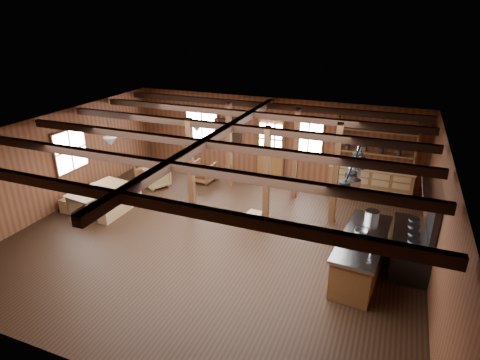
{
  "coord_description": "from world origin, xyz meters",
  "views": [
    {
      "loc": [
        3.92,
        -8.1,
        5.35
      ],
      "look_at": [
        0.38,
        0.71,
        1.39
      ],
      "focal_mm": 30.0,
      "sensor_mm": 36.0,
      "label": 1
    }
  ],
  "objects_px": {
    "dining_table": "(100,198)",
    "armchair_a": "(146,173)",
    "kitchen_island": "(361,255)",
    "armchair_b": "(203,172)",
    "armchair_c": "(156,177)",
    "commercial_range": "(414,243)"
  },
  "relations": [
    {
      "from": "commercial_range",
      "to": "dining_table",
      "type": "bearing_deg",
      "value": -178.97
    },
    {
      "from": "kitchen_island",
      "to": "dining_table",
      "type": "height_order",
      "value": "kitchen_island"
    },
    {
      "from": "armchair_a",
      "to": "armchair_b",
      "type": "distance_m",
      "value": 1.93
    },
    {
      "from": "kitchen_island",
      "to": "commercial_range",
      "type": "distance_m",
      "value": 1.25
    },
    {
      "from": "kitchen_island",
      "to": "armchair_a",
      "type": "height_order",
      "value": "kitchen_island"
    },
    {
      "from": "commercial_range",
      "to": "armchair_c",
      "type": "distance_m",
      "value": 8.1
    },
    {
      "from": "kitchen_island",
      "to": "dining_table",
      "type": "relative_size",
      "value": 1.48
    },
    {
      "from": "kitchen_island",
      "to": "armchair_b",
      "type": "relative_size",
      "value": 3.41
    },
    {
      "from": "armchair_a",
      "to": "armchair_c",
      "type": "relative_size",
      "value": 1.0
    },
    {
      "from": "dining_table",
      "to": "armchair_a",
      "type": "bearing_deg",
      "value": 3.48
    },
    {
      "from": "armchair_b",
      "to": "dining_table",
      "type": "bearing_deg",
      "value": 63.19
    },
    {
      "from": "dining_table",
      "to": "armchair_c",
      "type": "xyz_separation_m",
      "value": [
        0.66,
        1.98,
        0.04
      ]
    },
    {
      "from": "dining_table",
      "to": "armchair_c",
      "type": "bearing_deg",
      "value": -10.61
    },
    {
      "from": "dining_table",
      "to": "kitchen_island",
      "type": "bearing_deg",
      "value": -85.86
    },
    {
      "from": "armchair_c",
      "to": "kitchen_island",
      "type": "bearing_deg",
      "value": -170.98
    },
    {
      "from": "dining_table",
      "to": "armchair_b",
      "type": "distance_m",
      "value": 3.52
    },
    {
      "from": "armchair_a",
      "to": "armchair_b",
      "type": "bearing_deg",
      "value": 164.6
    },
    {
      "from": "dining_table",
      "to": "armchair_a",
      "type": "height_order",
      "value": "armchair_a"
    },
    {
      "from": "dining_table",
      "to": "commercial_range",
      "type": "bearing_deg",
      "value": -81.0
    },
    {
      "from": "kitchen_island",
      "to": "armchair_b",
      "type": "bearing_deg",
      "value": 153.33
    },
    {
      "from": "commercial_range",
      "to": "armchair_b",
      "type": "bearing_deg",
      "value": 157.05
    },
    {
      "from": "kitchen_island",
      "to": "armchair_c",
      "type": "xyz_separation_m",
      "value": [
        -6.84,
        2.48,
        -0.13
      ]
    }
  ]
}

